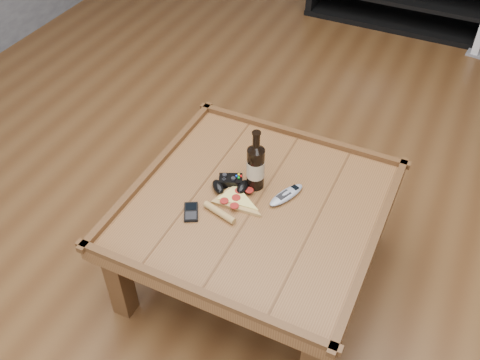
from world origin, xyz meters
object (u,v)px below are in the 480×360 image
at_px(coffee_table, 256,214).
at_px(pizza_slice, 234,201).
at_px(game_controller, 231,184).
at_px(remote_control, 286,195).
at_px(beer_bottle, 256,165).
at_px(smartphone, 191,212).

height_order(coffee_table, pizza_slice, pizza_slice).
xyz_separation_m(game_controller, remote_control, (0.23, 0.05, -0.01)).
xyz_separation_m(coffee_table, pizza_slice, (-0.08, -0.04, 0.07)).
relative_size(beer_bottle, game_controller, 1.76).
bearing_deg(pizza_slice, game_controller, 139.03).
bearing_deg(pizza_slice, beer_bottle, 89.42).
relative_size(coffee_table, beer_bottle, 3.64).
relative_size(coffee_table, remote_control, 5.46).
bearing_deg(beer_bottle, game_controller, -146.34).
height_order(game_controller, smartphone, game_controller).
bearing_deg(remote_control, beer_bottle, -160.67).
distance_m(pizza_slice, smartphone, 0.18).
xyz_separation_m(game_controller, pizza_slice, (0.05, -0.07, -0.01)).
distance_m(game_controller, remote_control, 0.24).
height_order(beer_bottle, pizza_slice, beer_bottle).
xyz_separation_m(coffee_table, game_controller, (-0.13, 0.04, 0.08)).
distance_m(coffee_table, smartphone, 0.27).
bearing_deg(smartphone, remote_control, 9.81).
bearing_deg(smartphone, pizza_slice, 14.99).
bearing_deg(pizza_slice, coffee_table, 37.69).
distance_m(beer_bottle, game_controller, 0.14).
bearing_deg(smartphone, beer_bottle, 28.37).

